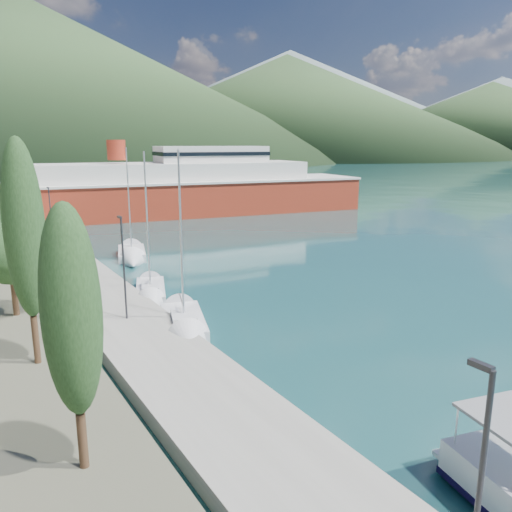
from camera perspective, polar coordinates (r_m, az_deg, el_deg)
ground at (r=135.32m, az=-24.55°, el=7.00°), size 1400.00×1400.00×0.00m
quay at (r=41.95m, az=-19.47°, el=-2.48°), size 5.00×88.00×0.80m
hills_far at (r=654.80m, az=-18.78°, el=17.94°), size 1480.00×900.00×180.00m
hills_near at (r=404.92m, az=-15.85°, el=17.72°), size 1010.00×520.00×115.00m
lamp_posts at (r=29.71m, az=-14.88°, el=-0.94°), size 0.15×46.08×6.06m
sailboat_near at (r=28.89m, az=-7.93°, el=-8.87°), size 4.76×8.34×11.50m
sailboat_mid at (r=35.78m, az=-11.94°, el=-4.79°), size 4.54×8.00×11.17m
sailboat_far at (r=48.39m, az=-13.96°, el=-0.25°), size 4.66×8.22×11.52m
ferry at (r=79.40m, az=-9.21°, el=7.36°), size 61.81×21.97×12.03m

